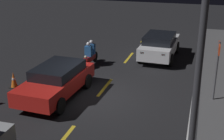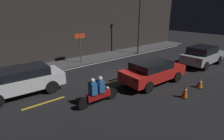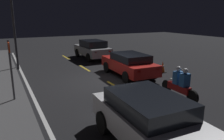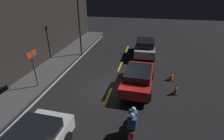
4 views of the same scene
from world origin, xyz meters
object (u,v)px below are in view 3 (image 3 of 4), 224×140
(motorcycle, at_px, (180,84))
(sedan_white, at_px, (151,121))
(traffic_cone_near, at_px, (163,67))
(street_lamp, at_px, (13,19))
(taxi_red, at_px, (129,64))
(traffic_cone_mid, at_px, (144,63))
(shop_sign, at_px, (10,58))
(hatchback_silver, at_px, (92,49))

(motorcycle, bearing_deg, sedan_white, 126.97)
(traffic_cone_near, height_order, street_lamp, street_lamp)
(motorcycle, bearing_deg, taxi_red, 2.41)
(traffic_cone_near, bearing_deg, traffic_cone_mid, 2.85)
(motorcycle, bearing_deg, street_lamp, 34.28)
(traffic_cone_near, relative_size, shop_sign, 0.30)
(traffic_cone_mid, relative_size, shop_sign, 0.25)
(traffic_cone_near, xyz_separation_m, traffic_cone_mid, (1.80, 0.09, -0.06))
(taxi_red, relative_size, hatchback_silver, 1.02)
(taxi_red, bearing_deg, traffic_cone_near, -94.63)
(traffic_cone_near, relative_size, traffic_cone_mid, 1.18)
(traffic_cone_near, bearing_deg, hatchback_silver, 18.38)
(hatchback_silver, xyz_separation_m, street_lamp, (-1.17, 5.80, 2.43))
(taxi_red, bearing_deg, street_lamp, 51.96)
(sedan_white, relative_size, traffic_cone_mid, 6.78)
(traffic_cone_near, xyz_separation_m, street_lamp, (5.11, 7.88, 2.88))
(taxi_red, distance_m, traffic_cone_near, 2.33)
(taxi_red, bearing_deg, motorcycle, -176.64)
(sedan_white, bearing_deg, traffic_cone_near, 139.57)
(taxi_red, xyz_separation_m, shop_sign, (-1.30, 6.25, 1.08))
(sedan_white, xyz_separation_m, traffic_cone_near, (6.11, -5.59, -0.42))
(taxi_red, distance_m, motorcycle, 4.03)
(motorcycle, bearing_deg, traffic_cone_near, -29.10)
(sedan_white, distance_m, traffic_cone_near, 8.29)
(hatchback_silver, xyz_separation_m, shop_sign, (-7.30, 6.45, 1.00))
(traffic_cone_mid, bearing_deg, motorcycle, 158.85)
(sedan_white, distance_m, street_lamp, 11.72)
(motorcycle, relative_size, traffic_cone_near, 2.97)
(traffic_cone_mid, distance_m, street_lamp, 8.97)
(shop_sign, bearing_deg, traffic_cone_mid, -71.60)
(traffic_cone_near, bearing_deg, sedan_white, 137.57)
(traffic_cone_near, distance_m, traffic_cone_mid, 1.80)
(motorcycle, height_order, shop_sign, shop_sign)
(sedan_white, relative_size, hatchback_silver, 1.01)
(traffic_cone_mid, height_order, street_lamp, street_lamp)
(sedan_white, height_order, traffic_cone_near, sedan_white)
(traffic_cone_mid, bearing_deg, shop_sign, 108.40)
(hatchback_silver, height_order, shop_sign, shop_sign)
(shop_sign, xyz_separation_m, street_lamp, (6.13, -0.65, 1.43))
(traffic_cone_near, bearing_deg, shop_sign, 96.76)
(shop_sign, bearing_deg, sedan_white, -149.96)
(motorcycle, relative_size, traffic_cone_mid, 3.51)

